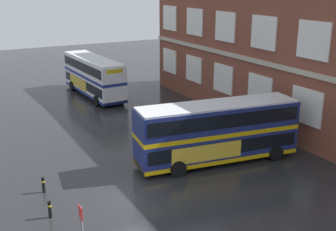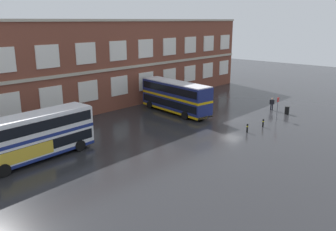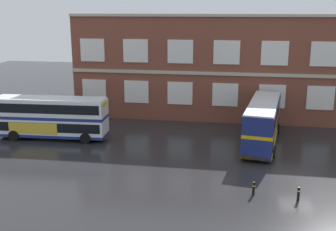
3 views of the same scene
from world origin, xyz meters
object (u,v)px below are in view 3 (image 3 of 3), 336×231
at_px(double_decker_near, 51,117).
at_px(safety_bollard_west, 299,194).
at_px(safety_bollard_east, 254,188).
at_px(double_decker_middle, 263,122).

xyz_separation_m(double_decker_near, safety_bollard_west, (22.19, -10.07, -1.66)).
bearing_deg(double_decker_near, safety_bollard_east, -26.81).
relative_size(double_decker_near, safety_bollard_west, 11.70).
bearing_deg(double_decker_middle, double_decker_near, -175.57).
bearing_deg(double_decker_middle, safety_bollard_west, -81.19).
relative_size(safety_bollard_west, safety_bollard_east, 1.00).
xyz_separation_m(double_decker_near, safety_bollard_east, (19.26, -9.73, -1.66)).
distance_m(double_decker_near, safety_bollard_west, 24.42).
height_order(safety_bollard_west, safety_bollard_east, same).
bearing_deg(double_decker_middle, safety_bollard_east, -95.68).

